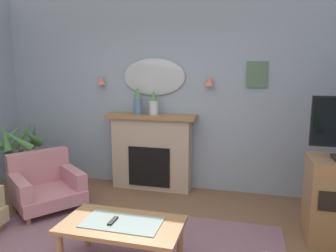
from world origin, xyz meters
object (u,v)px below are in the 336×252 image
object	(u,v)px
tv_remote	(113,221)
potted_plant_corner_palm	(22,155)
armchair_in_corner	(45,184)
fireplace	(152,152)
coffee_table	(122,229)
wall_sconce_left	(101,80)
wall_sconce_right	(209,81)
mantel_vase_centre	(138,102)
framed_picture	(257,75)
mantel_vase_right	(154,104)
wall_mirror	(154,77)

from	to	relation	value
tv_remote	potted_plant_corner_palm	xyz separation A→B (m)	(-2.18, 1.48, 0.08)
armchair_in_corner	fireplace	bearing A→B (deg)	39.90
coffee_table	armchair_in_corner	bearing A→B (deg)	146.85
wall_sconce_left	wall_sconce_right	size ratio (longest dim) A/B	1.00
mantel_vase_centre	framed_picture	distance (m)	1.76
armchair_in_corner	mantel_vase_right	bearing A→B (deg)	37.93
framed_picture	armchair_in_corner	distance (m)	3.25
mantel_vase_centre	armchair_in_corner	world-z (taller)	mantel_vase_centre
mantel_vase_centre	wall_mirror	distance (m)	0.45
mantel_vase_centre	tv_remote	size ratio (longest dim) A/B	2.53
wall_mirror	tv_remote	world-z (taller)	wall_mirror
wall_mirror	mantel_vase_centre	bearing A→B (deg)	-139.64
coffee_table	tv_remote	world-z (taller)	tv_remote
fireplace	wall_sconce_left	xyz separation A→B (m)	(-0.85, 0.09, 1.09)
mantel_vase_centre	potted_plant_corner_palm	xyz separation A→B (m)	(-1.71, -0.49, -0.81)
mantel_vase_centre	armchair_in_corner	bearing A→B (deg)	-135.65
coffee_table	potted_plant_corner_palm	size ratio (longest dim) A/B	1.05
mantel_vase_centre	wall_sconce_right	xyz separation A→B (m)	(1.05, 0.12, 0.32)
armchair_in_corner	potted_plant_corner_palm	bearing A→B (deg)	147.35
mantel_vase_centre	wall_sconce_left	size ratio (longest dim) A/B	2.89
wall_sconce_left	framed_picture	world-z (taller)	framed_picture
fireplace	framed_picture	world-z (taller)	framed_picture
tv_remote	framed_picture	bearing A→B (deg)	60.21
wall_sconce_left	wall_sconce_right	bearing A→B (deg)	0.00
wall_sconce_right	potted_plant_corner_palm	world-z (taller)	wall_sconce_right
mantel_vase_right	potted_plant_corner_palm	xyz separation A→B (m)	(-1.96, -0.49, -0.78)
mantel_vase_right	coffee_table	size ratio (longest dim) A/B	0.33
coffee_table	armchair_in_corner	xyz separation A→B (m)	(-1.53, 1.00, -0.08)
wall_mirror	wall_sconce_left	world-z (taller)	wall_mirror
coffee_table	tv_remote	bearing A→B (deg)	-172.24
wall_sconce_right	armchair_in_corner	size ratio (longest dim) A/B	0.12
wall_mirror	coffee_table	world-z (taller)	wall_mirror
wall_sconce_left	wall_mirror	bearing A→B (deg)	3.37
wall_mirror	potted_plant_corner_palm	distance (m)	2.34
wall_sconce_right	armchair_in_corner	bearing A→B (deg)	-152.00
framed_picture	coffee_table	size ratio (longest dim) A/B	0.33
fireplace	wall_sconce_right	distance (m)	1.38
wall_sconce_right	wall_sconce_left	bearing A→B (deg)	180.00
mantel_vase_centre	framed_picture	world-z (taller)	framed_picture
coffee_table	mantel_vase_right	bearing A→B (deg)	98.66
wall_sconce_left	framed_picture	distance (m)	2.35
framed_picture	mantel_vase_right	bearing A→B (deg)	-172.92
wall_sconce_left	tv_remote	distance (m)	2.66
mantel_vase_centre	framed_picture	xyz separation A→B (m)	(1.70, 0.18, 0.41)
fireplace	tv_remote	size ratio (longest dim) A/B	8.50
potted_plant_corner_palm	armchair_in_corner	bearing A→B (deg)	-32.65
mantel_vase_right	wall_sconce_left	size ratio (longest dim) A/B	2.59
wall_mirror	tv_remote	distance (m)	2.50
mantel_vase_right	armchair_in_corner	bearing A→B (deg)	-142.07
framed_picture	tv_remote	size ratio (longest dim) A/B	2.25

